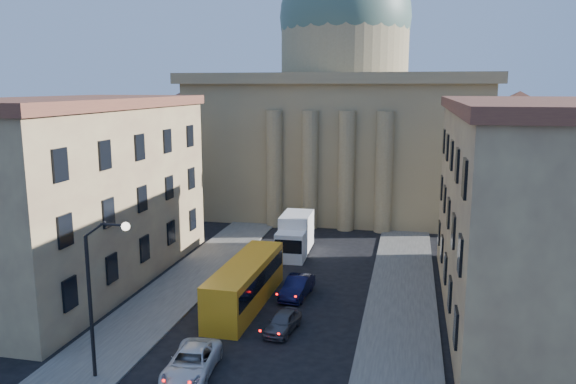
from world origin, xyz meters
name	(u,v)px	position (x,y,z in m)	size (l,w,h in m)	color
sidewalk_left	(159,306)	(-8.50, 18.00, 0.07)	(5.00, 60.00, 0.15)	#4F4D48
sidewalk_right	(400,327)	(8.50, 18.00, 0.07)	(5.00, 60.00, 0.15)	#4F4D48
church	(343,115)	(0.00, 55.47, 11.88)	(68.02, 28.76, 36.60)	#827150
building_left	(77,190)	(-17.00, 22.00, 7.42)	(11.60, 26.60, 14.70)	tan
building_right	(536,211)	(17.00, 22.00, 7.42)	(11.60, 26.60, 14.70)	tan
street_lamp	(98,286)	(-6.97, 8.00, 5.29)	(2.62, 0.44, 8.83)	black
car_left_mid	(191,363)	(-2.52, 9.44, 0.73)	(2.42, 5.24, 1.46)	silver
car_right_far	(283,322)	(1.12, 15.92, 0.66)	(1.55, 3.86, 1.32)	#49484D
car_right_distant	(297,287)	(0.80, 22.09, 0.76)	(1.61, 4.61, 1.52)	black
city_bus	(246,282)	(-2.48, 19.71, 1.73)	(2.90, 11.47, 3.22)	orange
box_truck	(295,236)	(-1.58, 32.75, 1.74)	(2.79, 6.75, 3.67)	white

